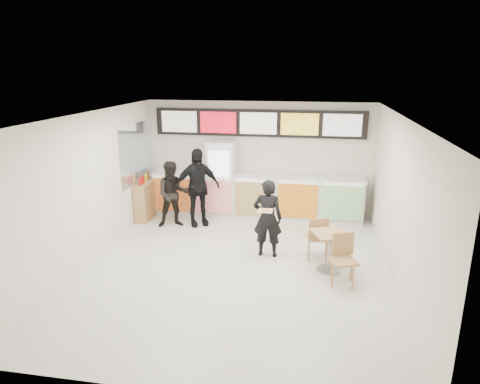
% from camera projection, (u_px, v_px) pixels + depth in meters
% --- Properties ---
extents(floor, '(7.00, 7.00, 0.00)m').
position_uv_depth(floor, '(235.00, 267.00, 8.54)').
color(floor, beige).
rests_on(floor, ground).
extents(ceiling, '(7.00, 7.00, 0.00)m').
position_uv_depth(ceiling, '(234.00, 116.00, 7.70)').
color(ceiling, white).
rests_on(ceiling, wall_back).
extents(wall_back, '(6.00, 0.00, 6.00)m').
position_uv_depth(wall_back, '(259.00, 158.00, 11.43)').
color(wall_back, silver).
rests_on(wall_back, floor).
extents(wall_left, '(0.00, 7.00, 7.00)m').
position_uv_depth(wall_left, '(89.00, 188.00, 8.61)').
color(wall_left, silver).
rests_on(wall_left, floor).
extents(wall_right, '(0.00, 7.00, 7.00)m').
position_uv_depth(wall_right, '(400.00, 204.00, 7.63)').
color(wall_right, silver).
rests_on(wall_right, floor).
extents(service_counter, '(5.56, 0.77, 1.14)m').
position_uv_depth(service_counter, '(256.00, 196.00, 11.31)').
color(service_counter, silver).
rests_on(service_counter, floor).
extents(menu_board, '(5.50, 0.14, 0.70)m').
position_uv_depth(menu_board, '(259.00, 123.00, 11.08)').
color(menu_board, black).
rests_on(menu_board, wall_back).
extents(drinks_fridge, '(0.70, 0.67, 2.00)m').
position_uv_depth(drinks_fridge, '(222.00, 178.00, 11.35)').
color(drinks_fridge, white).
rests_on(drinks_fridge, floor).
extents(mirror_panel, '(0.01, 2.00, 1.50)m').
position_uv_depth(mirror_panel, '(137.00, 153.00, 10.85)').
color(mirror_panel, '#B2B7BF').
rests_on(mirror_panel, wall_left).
extents(customer_main, '(0.62, 0.42, 1.67)m').
position_uv_depth(customer_main, '(268.00, 218.00, 8.87)').
color(customer_main, black).
rests_on(customer_main, floor).
extents(customer_left, '(0.98, 0.88, 1.66)m').
position_uv_depth(customer_left, '(173.00, 194.00, 10.54)').
color(customer_left, black).
rests_on(customer_left, floor).
extents(customer_mid, '(1.23, 0.98, 1.96)m').
position_uv_depth(customer_mid, '(197.00, 187.00, 10.60)').
color(customer_mid, black).
rests_on(customer_mid, floor).
extents(pizza_slice, '(0.36, 0.36, 0.02)m').
position_uv_depth(pizza_slice, '(265.00, 210.00, 8.35)').
color(pizza_slice, beige).
rests_on(pizza_slice, customer_main).
extents(cafe_table, '(1.02, 1.66, 0.94)m').
position_uv_depth(cafe_table, '(330.00, 244.00, 8.26)').
color(cafe_table, tan).
rests_on(cafe_table, floor).
extents(condiment_ledge, '(0.36, 0.88, 1.17)m').
position_uv_depth(condiment_ledge, '(145.00, 201.00, 11.13)').
color(condiment_ledge, tan).
rests_on(condiment_ledge, floor).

